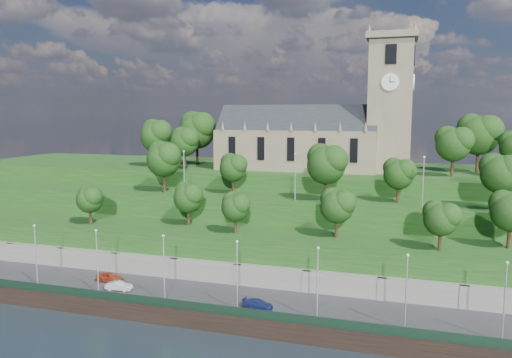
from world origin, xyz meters
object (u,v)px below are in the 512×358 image
(church, at_px, (321,133))
(car_middle, at_px, (119,286))
(car_right, at_px, (258,304))
(car_left, at_px, (110,277))

(church, relative_size, car_middle, 10.32)
(car_middle, relative_size, car_right, 0.95)
(church, bearing_deg, car_left, -121.52)
(church, bearing_deg, car_middle, -116.57)
(car_left, bearing_deg, car_right, -92.17)
(church, xyz_separation_m, car_middle, (-20.80, -41.58, -19.91))
(car_middle, bearing_deg, car_left, 44.91)
(car_left, xyz_separation_m, car_right, (23.44, -3.17, -0.14))
(car_middle, bearing_deg, car_right, -97.69)
(church, height_order, car_right, church)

